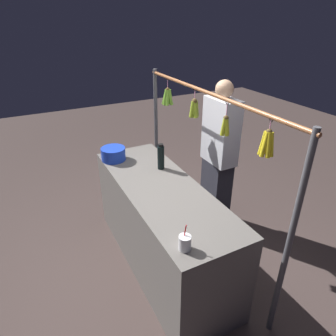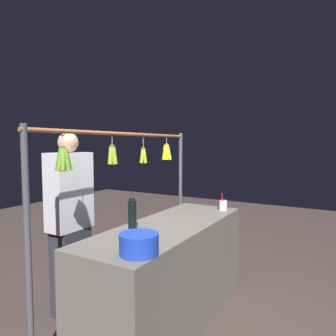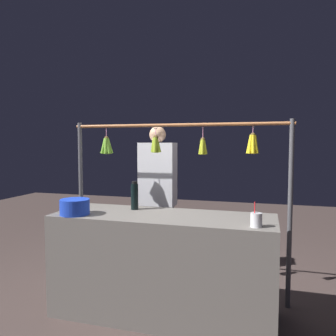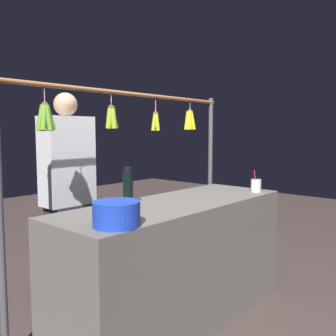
# 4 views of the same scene
# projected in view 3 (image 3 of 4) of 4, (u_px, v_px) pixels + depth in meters

# --- Properties ---
(ground_plane) EXTENTS (12.00, 12.00, 0.00)m
(ground_plane) POSITION_uv_depth(u_px,v_px,m) (163.00, 314.00, 2.98)
(ground_plane) COLOR #463734
(market_counter) EXTENTS (1.92, 0.66, 0.90)m
(market_counter) POSITION_uv_depth(u_px,v_px,m) (163.00, 265.00, 2.95)
(market_counter) COLOR #66605B
(market_counter) RESTS_ON ground
(display_rack) EXTENTS (2.20, 0.12, 1.74)m
(display_rack) POSITION_uv_depth(u_px,v_px,m) (175.00, 173.00, 3.33)
(display_rack) COLOR #4C4C51
(display_rack) RESTS_ON ground
(water_bottle) EXTENTS (0.07, 0.07, 0.27)m
(water_bottle) POSITION_uv_depth(u_px,v_px,m) (135.00, 196.00, 3.14)
(water_bottle) COLOR black
(water_bottle) RESTS_ON market_counter
(blue_bucket) EXTENTS (0.26, 0.26, 0.14)m
(blue_bucket) POSITION_uv_depth(u_px,v_px,m) (75.00, 207.00, 2.92)
(blue_bucket) COLOR blue
(blue_bucket) RESTS_ON market_counter
(drink_cup) EXTENTS (0.09, 0.09, 0.19)m
(drink_cup) POSITION_uv_depth(u_px,v_px,m) (256.00, 220.00, 2.48)
(drink_cup) COLOR silver
(drink_cup) RESTS_ON market_counter
(vendor_person) EXTENTS (0.41, 0.22, 1.71)m
(vendor_person) POSITION_uv_depth(u_px,v_px,m) (158.00, 202.00, 3.85)
(vendor_person) COLOR #2D2D38
(vendor_person) RESTS_ON ground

